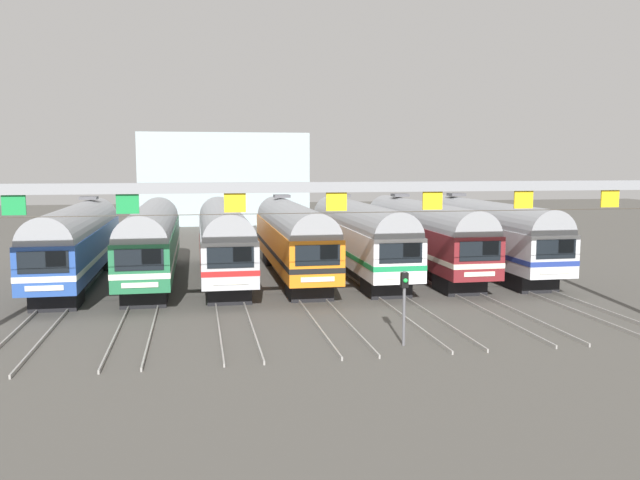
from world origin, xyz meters
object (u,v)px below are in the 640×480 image
Objects in this scene: commuter_train_orange at (292,236)px; commuter_train_silver at (484,232)px; commuter_train_white at (359,235)px; commuter_train_blue at (77,240)px; commuter_train_stainless at (223,237)px; catenary_gantry at (336,206)px; yard_signal_mast at (404,294)px; commuter_train_maroon at (423,233)px; commuter_train_green at (151,239)px.

commuter_train_orange is 1.00× the size of commuter_train_silver.
commuter_train_orange is at bearing 180.00° from commuter_train_white.
commuter_train_blue reaches higher than commuter_train_stainless.
commuter_train_stainless is at bearing 107.74° from catenary_gantry.
commuter_train_white reaches higher than yard_signal_mast.
commuter_train_orange is (4.32, 0.00, 0.00)m from commuter_train_stainless.
commuter_train_stainless is 1.00× the size of commuter_train_maroon.
commuter_train_orange is at bearing 0.03° from commuter_train_green.
commuter_train_silver is (4.32, 0.00, 0.00)m from commuter_train_maroon.
commuter_train_white is at bearing 0.00° from commuter_train_orange.
commuter_train_orange and commuter_train_silver have the same top height.
commuter_train_green is at bearing 180.00° from commuter_train_stainless.
commuter_train_white is (17.26, 0.00, 0.00)m from commuter_train_blue.
commuter_train_blue is at bearing 179.97° from commuter_train_stainless.
yard_signal_mast is at bearing -47.34° from commuter_train_blue.
commuter_train_blue is 12.95m from commuter_train_orange.
commuter_train_orange is at bearing 97.50° from yard_signal_mast.
commuter_train_silver is at bearing 0.01° from commuter_train_green.
commuter_train_white is 1.00× the size of commuter_train_silver.
commuter_train_stainless is 17.26m from commuter_train_silver.
commuter_train_maroon is at bearing 0.01° from commuter_train_green.
commuter_train_white is (12.95, 0.00, 0.00)m from commuter_train_green.
yard_signal_mast is at bearing -82.50° from commuter_train_orange.
commuter_train_blue is 22.30m from yard_signal_mast.
commuter_train_white is 0.58× the size of catenary_gantry.
commuter_train_green is 1.00× the size of commuter_train_stainless.
commuter_train_blue is 8.63m from commuter_train_stainless.
commuter_train_silver is at bearing 46.19° from catenary_gantry.
catenary_gantry reaches higher than commuter_train_blue.
commuter_train_blue is 21.58m from commuter_train_maroon.
commuter_train_green is 21.58m from commuter_train_silver.
commuter_train_blue is at bearing 180.00° from commuter_train_orange.
commuter_train_stainless is 0.58× the size of catenary_gantry.
catenary_gantry is at bearing -46.19° from commuter_train_blue.
catenary_gantry reaches higher than yard_signal_mast.
commuter_train_silver is at bearing 56.65° from yard_signal_mast.
commuter_train_silver is (25.90, 0.00, 0.00)m from commuter_train_blue.
commuter_train_maroon is 16.26m from catenary_gantry.
commuter_train_maroon is 0.58× the size of catenary_gantry.
catenary_gantry reaches higher than commuter_train_stainless.
commuter_train_maroon is at bearing 0.00° from commuter_train_white.
commuter_train_orange reaches higher than commuter_train_stainless.
commuter_train_green is 0.58× the size of catenary_gantry.
commuter_train_silver is at bearing 0.00° from commuter_train_blue.
commuter_train_stainless is at bearing -0.03° from commuter_train_blue.
commuter_train_blue is 18.91m from catenary_gantry.
commuter_train_blue is at bearing 179.94° from commuter_train_green.
yard_signal_mast is at bearing -123.35° from commuter_train_silver.
commuter_train_white is at bearing 180.00° from commuter_train_maroon.
commuter_train_white is at bearing 0.03° from commuter_train_stainless.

